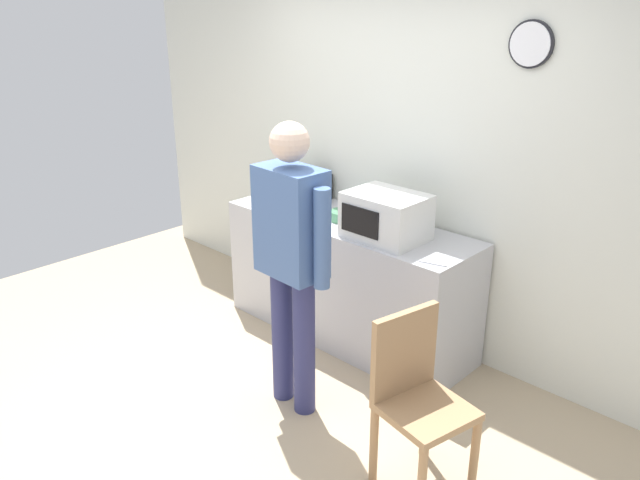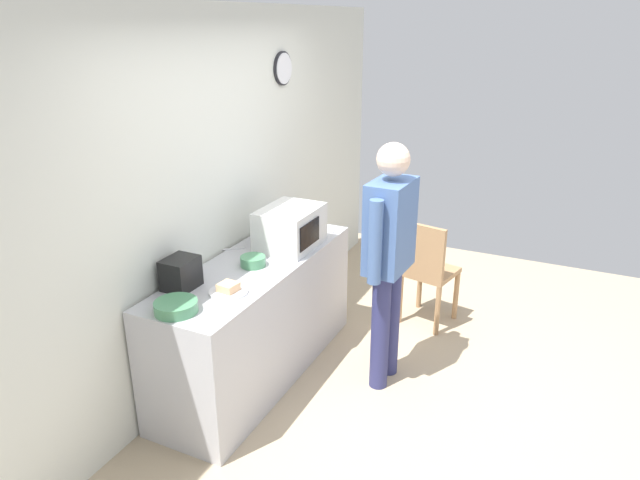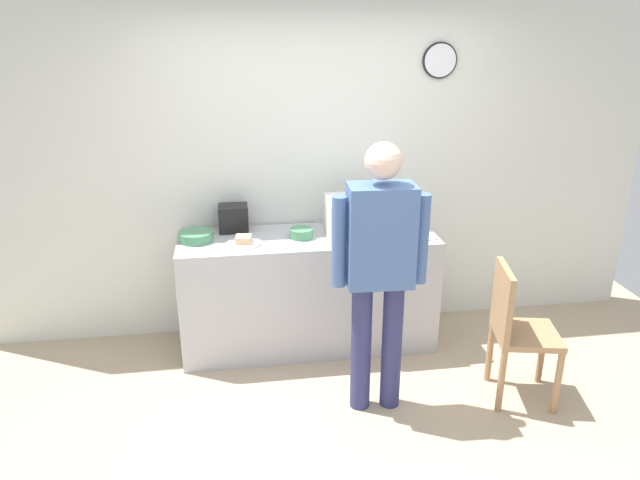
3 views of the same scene
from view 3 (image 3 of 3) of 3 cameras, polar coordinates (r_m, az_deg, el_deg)
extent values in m
plane|color=tan|center=(3.84, 3.29, -18.62)|extent=(6.00, 6.00, 0.00)
cube|color=silver|center=(4.69, -0.37, 6.67)|extent=(5.40, 0.10, 2.60)
cylinder|color=white|center=(4.73, 11.37, 16.46)|extent=(0.24, 0.03, 0.24)
cylinder|color=black|center=(4.73, 11.36, 16.46)|extent=(0.26, 0.02, 0.26)
cube|color=#B7B7BC|center=(4.61, -1.13, -4.87)|extent=(1.91, 0.62, 0.90)
cube|color=silver|center=(4.37, 3.94, 2.12)|extent=(0.50, 0.38, 0.30)
cube|color=black|center=(4.18, 3.69, 1.26)|extent=(0.30, 0.01, 0.18)
cylinder|color=white|center=(4.30, -7.28, -0.33)|extent=(0.24, 0.24, 0.01)
cube|color=#E3B180|center=(4.29, -7.30, 0.07)|extent=(0.12, 0.12, 0.05)
cylinder|color=#4C8E60|center=(4.40, -1.79, 0.67)|extent=(0.17, 0.17, 0.07)
cylinder|color=#4C8E60|center=(4.43, -11.76, 0.36)|extent=(0.25, 0.25, 0.07)
cube|color=black|center=(4.56, -8.27, 2.07)|extent=(0.22, 0.18, 0.20)
cube|color=silver|center=(4.71, 0.17, 1.63)|extent=(0.12, 0.14, 0.01)
cube|color=silver|center=(4.41, 10.25, -0.01)|extent=(0.17, 0.06, 0.01)
cylinder|color=navy|center=(3.92, 6.86, -9.94)|extent=(0.13, 0.13, 0.88)
cylinder|color=navy|center=(3.89, 3.93, -10.14)|extent=(0.13, 0.13, 0.88)
cube|color=#47669E|center=(3.58, 5.80, 0.42)|extent=(0.41, 0.26, 0.63)
cylinder|color=#47669E|center=(3.65, 9.63, 0.09)|extent=(0.09, 0.09, 0.56)
cylinder|color=#47669E|center=(3.55, 1.83, -0.19)|extent=(0.09, 0.09, 0.56)
sphere|color=beige|center=(3.46, 6.07, 7.50)|extent=(0.22, 0.22, 0.22)
cylinder|color=#A87F56|center=(4.21, 21.73, -12.55)|extent=(0.04, 0.04, 0.45)
cylinder|color=#A87F56|center=(4.50, 20.39, -10.13)|extent=(0.04, 0.04, 0.45)
cylinder|color=#A87F56|center=(4.11, 16.90, -12.75)|extent=(0.04, 0.04, 0.45)
cylinder|color=#A87F56|center=(4.41, 15.89, -10.24)|extent=(0.04, 0.04, 0.45)
cube|color=#A87F56|center=(4.18, 19.11, -8.52)|extent=(0.47, 0.47, 0.04)
cube|color=#A87F56|center=(4.03, 17.04, -5.51)|extent=(0.12, 0.40, 0.45)
camera|label=1|loc=(3.40, 66.01, 8.08)|focal=35.47mm
camera|label=2|loc=(3.37, -61.33, 11.45)|focal=32.27mm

